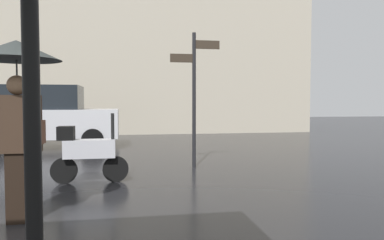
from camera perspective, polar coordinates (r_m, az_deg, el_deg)
pedestrian_with_umbrella at (r=4.79m, az=-25.46°, el=5.21°), size 1.02×1.02×2.16m
parked_scooter at (r=6.78m, az=-15.95°, el=-4.77°), size 1.35×0.32×1.23m
parked_car_left at (r=12.29m, az=-21.46°, el=0.51°), size 4.19×1.98×1.94m
street_signpost at (r=7.98m, az=0.36°, el=5.27°), size 1.08×0.08×2.93m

